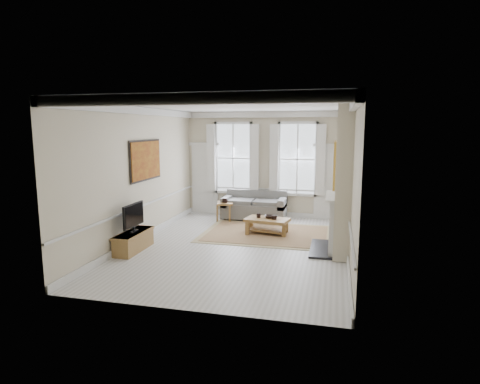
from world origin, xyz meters
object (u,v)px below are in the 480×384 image
(coffee_table, at_px, (267,221))
(tv_stand, at_px, (134,241))
(side_table, at_px, (225,206))
(sofa, at_px, (255,207))

(coffee_table, relative_size, tv_stand, 0.98)
(side_table, bearing_deg, coffee_table, -39.31)
(side_table, xyz_separation_m, tv_stand, (-1.27, -3.50, -0.25))
(coffee_table, xyz_separation_m, tv_stand, (-2.82, -2.23, -0.13))
(coffee_table, bearing_deg, sofa, 121.56)
(sofa, relative_size, tv_stand, 1.55)
(side_table, relative_size, tv_stand, 0.46)
(sofa, xyz_separation_m, tv_stand, (-2.11, -4.02, -0.14))
(sofa, xyz_separation_m, side_table, (-0.84, -0.52, 0.10))
(side_table, distance_m, tv_stand, 3.73)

